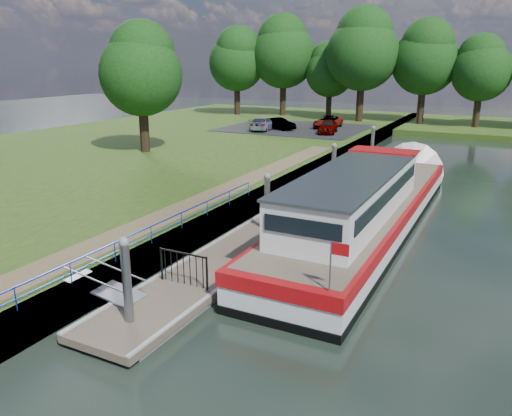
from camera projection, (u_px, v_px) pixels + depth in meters
The scene contains 17 objects.
ground at pixel (142, 325), 14.79m from camera, with size 160.00×160.00×0.00m, color black.
riverbank at pixel (78, 166), 35.33m from camera, with size 32.00×90.00×0.78m, color #2B4614.
bank_edge at pixel (276, 190), 28.61m from camera, with size 1.10×90.00×0.78m, color #473D2D.
footpath at pixel (178, 211), 23.32m from camera, with size 1.60×40.00×0.05m, color brown.
carpark at pixel (295, 128), 51.81m from camera, with size 14.00×12.00×0.06m, color black.
blue_fence at pixel (134, 239), 18.18m from camera, with size 0.04×18.04×0.72m.
pontoon at pixel (305, 208), 25.85m from camera, with size 2.50×30.00×0.56m.
mooring_piles at pixel (305, 188), 25.54m from camera, with size 0.30×27.30×3.55m.
gangway at pixel (105, 287), 15.85m from camera, with size 2.58×1.00×0.92m.
gate_panel at pixel (183, 264), 16.35m from camera, with size 1.85×0.05×1.15m.
barge at pixel (369, 205), 23.18m from camera, with size 4.36×21.15×4.78m.
horizon_trees at pixel (413, 57), 54.82m from camera, with size 54.38×10.03×12.87m.
bank_tree_a at pixel (141, 68), 36.92m from camera, with size 6.12×6.12×9.72m.
car_a at pixel (328, 126), 47.72m from camera, with size 1.54×3.82×1.30m, color #999999.
car_b at pixel (279, 124), 50.21m from camera, with size 1.24×3.56×1.17m, color #999999.
car_c at pixel (263, 124), 49.86m from camera, with size 1.83×4.50×1.31m, color #999999.
car_d at pixel (328, 122), 51.55m from camera, with size 2.04×4.43×1.23m, color #999999.
Camera 1 is at (9.00, -10.22, 7.55)m, focal length 35.00 mm.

